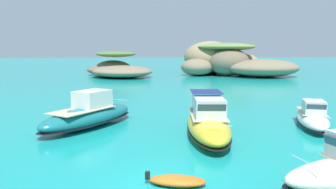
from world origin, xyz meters
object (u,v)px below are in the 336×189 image
(islet_large, at_px, (223,60))
(motorboat_yellow, at_px, (208,124))
(islet_small, at_px, (115,69))
(motorboat_white, at_px, (312,118))
(motorboat_teal, at_px, (89,115))
(dinghy_tender, at_px, (177,181))

(islet_large, xyz_separation_m, motorboat_yellow, (-14.96, -54.47, -2.32))
(islet_small, bearing_deg, motorboat_yellow, -78.92)
(islet_small, height_order, motorboat_white, islet_small)
(motorboat_white, relative_size, motorboat_yellow, 0.78)
(motorboat_teal, bearing_deg, motorboat_yellow, -23.36)
(islet_small, distance_m, motorboat_white, 52.66)
(islet_small, height_order, motorboat_teal, islet_small)
(islet_large, height_order, motorboat_yellow, islet_large)
(motorboat_yellow, bearing_deg, islet_small, 101.08)
(islet_large, xyz_separation_m, motorboat_teal, (-23.78, -50.66, -2.32))
(islet_large, bearing_deg, islet_small, -172.96)
(islet_small, relative_size, motorboat_white, 2.72)
(motorboat_teal, distance_m, dinghy_tender, 13.22)
(motorboat_teal, height_order, motorboat_yellow, motorboat_yellow)
(islet_small, xyz_separation_m, motorboat_white, (18.96, -49.11, -0.96))
(islet_large, height_order, motorboat_teal, islet_large)
(dinghy_tender, bearing_deg, motorboat_yellow, 68.90)
(motorboat_teal, height_order, dinghy_tender, motorboat_teal)
(islet_large, xyz_separation_m, islet_small, (-25.02, -3.09, -1.59))
(motorboat_teal, distance_m, motorboat_white, 17.78)
(motorboat_teal, distance_m, motorboat_yellow, 9.61)
(motorboat_white, height_order, dinghy_tender, motorboat_white)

